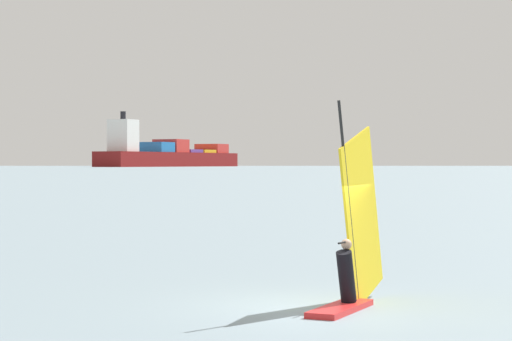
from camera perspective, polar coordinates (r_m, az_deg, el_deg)
The scene contains 4 objects.
ground_plane at distance 20.41m, azimuth 3.34°, elevation -7.90°, with size 4000.00×4000.00×0.00m, color gray.
windsurfer at distance 20.39m, azimuth 5.65°, elevation -4.70°, with size 1.74×3.69×4.34m.
cargo_ship at distance 783.20m, azimuth -5.06°, elevation 0.90°, with size 94.81×170.01×40.96m.
distant_headland at distance 1607.88m, azimuth -4.83°, elevation 0.91°, with size 776.37×355.52×32.24m, color #60665B.
Camera 1 is at (-0.06, -20.20, 2.96)m, focal length 68.93 mm.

